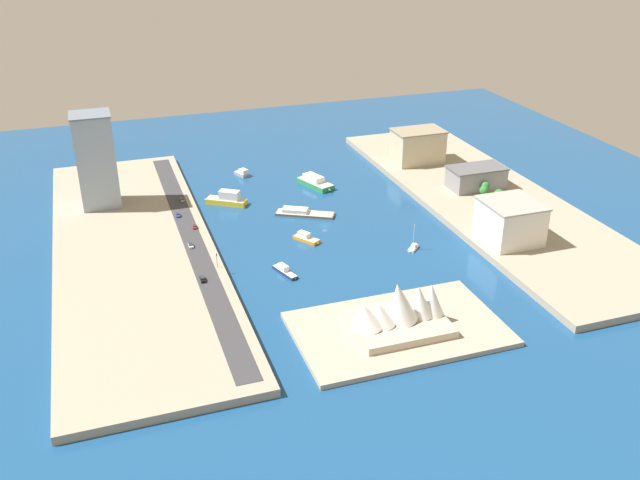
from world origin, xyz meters
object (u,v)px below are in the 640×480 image
object	(u,v)px
patrol_launch_navy	(284,271)
sedan_silver	(182,199)
office_block_beige	(418,146)
hotel_broad_white	(510,221)
sailboat_small_white	(413,247)
suv_black	(202,279)
ferry_green_doubledeck	(315,182)
traffic_light_waterfront	(217,258)
van_white	(191,245)
pickup_red	(194,226)
water_taxi_orange	(306,238)
yacht_sleek_gray	(242,173)
barge_flat_brown	(302,213)
ferry_yellow_fast	(227,199)
hatchback_blue	(178,215)
tower_tall_glass	(96,160)
opera_landmark	(397,312)
warehouse_low_gray	(476,177)

from	to	relation	value
patrol_launch_navy	sedan_silver	bearing A→B (deg)	-70.72
office_block_beige	hotel_broad_white	xyz separation A→B (m)	(7.35, 110.59, -0.40)
patrol_launch_navy	sailboat_small_white	xyz separation A→B (m)	(-62.61, -2.71, -0.28)
patrol_launch_navy	hotel_broad_white	world-z (taller)	hotel_broad_white
patrol_launch_navy	suv_black	distance (m)	35.70
ferry_green_doubledeck	traffic_light_waterfront	distance (m)	110.54
office_block_beige	van_white	xyz separation A→B (m)	(147.57, 70.55, -9.02)
office_block_beige	sedan_silver	distance (m)	143.93
pickup_red	water_taxi_orange	bearing A→B (deg)	153.53
van_white	pickup_red	bearing A→B (deg)	-104.19
yacht_sleek_gray	van_white	size ratio (longest dim) A/B	2.36
yacht_sleek_gray	barge_flat_brown	size ratio (longest dim) A/B	0.36
barge_flat_brown	sedan_silver	world-z (taller)	sedan_silver
sailboat_small_white	ferry_yellow_fast	xyz separation A→B (m)	(70.16, -79.79, 1.94)
yacht_sleek_gray	office_block_beige	distance (m)	105.38
hatchback_blue	yacht_sleek_gray	bearing A→B (deg)	-129.94
yacht_sleek_gray	sailboat_small_white	distance (m)	130.05
ferry_yellow_fast	hatchback_blue	bearing A→B (deg)	28.11
yacht_sleek_gray	office_block_beige	size ratio (longest dim) A/B	0.37
tower_tall_glass	sedan_silver	size ratio (longest dim) A/B	9.81
traffic_light_waterfront	opera_landmark	distance (m)	85.24
office_block_beige	water_taxi_orange	bearing A→B (deg)	38.52
hotel_broad_white	sedan_silver	world-z (taller)	hotel_broad_white
patrol_launch_navy	opera_landmark	xyz separation A→B (m)	(-26.89, 57.05, 7.45)
tower_tall_glass	pickup_red	size ratio (longest dim) A/B	9.91
patrol_launch_navy	sedan_silver	xyz separation A→B (m)	(30.28, -86.55, 2.96)
ferry_green_doubledeck	pickup_red	bearing A→B (deg)	28.64
ferry_yellow_fast	suv_black	size ratio (longest dim) A/B	4.37
hatchback_blue	barge_flat_brown	bearing A→B (deg)	169.88
yacht_sleek_gray	sedan_silver	world-z (taller)	sedan_silver
patrol_launch_navy	barge_flat_brown	world-z (taller)	patrol_launch_navy
patrol_launch_navy	tower_tall_glass	size ratio (longest dim) A/B	0.33
van_white	ferry_green_doubledeck	bearing A→B (deg)	-142.75
yacht_sleek_gray	tower_tall_glass	world-z (taller)	tower_tall_glass
yacht_sleek_gray	office_block_beige	world-z (taller)	office_block_beige
pickup_red	hatchback_blue	xyz separation A→B (m)	(5.54, -16.18, 0.01)
barge_flat_brown	opera_landmark	size ratio (longest dim) A/B	0.78
pickup_red	hotel_broad_white	bearing A→B (deg)	156.11
sailboat_small_white	warehouse_low_gray	size ratio (longest dim) A/B	0.43
tower_tall_glass	opera_landmark	size ratio (longest dim) A/B	1.26
sailboat_small_white	tower_tall_glass	distance (m)	164.16
ferry_green_doubledeck	hatchback_blue	distance (m)	84.06
van_white	traffic_light_waterfront	bearing A→B (deg)	108.49
pickup_red	opera_landmark	world-z (taller)	opera_landmark
sailboat_small_white	opera_landmark	bearing A→B (deg)	59.14
barge_flat_brown	sedan_silver	distance (m)	63.41
hotel_broad_white	sedan_silver	xyz separation A→B (m)	(135.46, -95.09, -8.58)
tower_tall_glass	hatchback_blue	world-z (taller)	tower_tall_glass
warehouse_low_gray	van_white	bearing A→B (deg)	8.04
water_taxi_orange	office_block_beige	distance (m)	120.75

